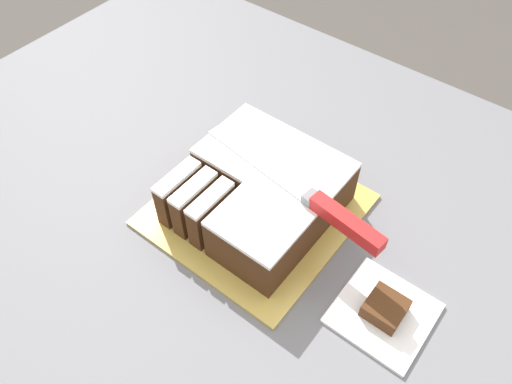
{
  "coord_description": "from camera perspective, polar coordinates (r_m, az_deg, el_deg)",
  "views": [
    {
      "loc": [
        0.3,
        -0.34,
        1.6
      ],
      "look_at": [
        -0.01,
        0.05,
        1.0
      ],
      "focal_mm": 35.0,
      "sensor_mm": 36.0,
      "label": 1
    }
  ],
  "objects": [
    {
      "name": "countertop",
      "position": [
        1.21,
        -1.17,
        -17.63
      ],
      "size": [
        1.4,
        1.1,
        0.95
      ],
      "color": "slate",
      "rests_on": "ground_plane"
    },
    {
      "name": "cake_board",
      "position": [
        0.82,
        0.0,
        -2.01
      ],
      "size": [
        0.29,
        0.3,
        0.01
      ],
      "color": "gold",
      "rests_on": "countertop"
    },
    {
      "name": "cake",
      "position": [
        0.78,
        0.52,
        0.06
      ],
      "size": [
        0.23,
        0.23,
        0.08
      ],
      "color": "#472814",
      "rests_on": "cake_board"
    },
    {
      "name": "knife",
      "position": [
        0.7,
        8.11,
        -1.96
      ],
      "size": [
        0.33,
        0.06,
        0.02
      ],
      "rotation": [
        0.0,
        0.0,
        3.01
      ],
      "color": "silver",
      "rests_on": "cake"
    },
    {
      "name": "paper_napkin",
      "position": [
        0.74,
        14.32,
        -13.26
      ],
      "size": [
        0.13,
        0.13,
        0.01
      ],
      "color": "white",
      "rests_on": "countertop"
    },
    {
      "name": "brownie",
      "position": [
        0.73,
        14.55,
        -12.72
      ],
      "size": [
        0.05,
        0.05,
        0.02
      ],
      "color": "#472814",
      "rests_on": "paper_napkin"
    }
  ]
}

